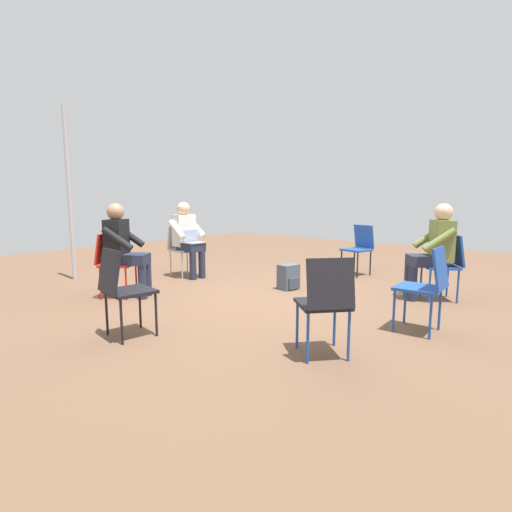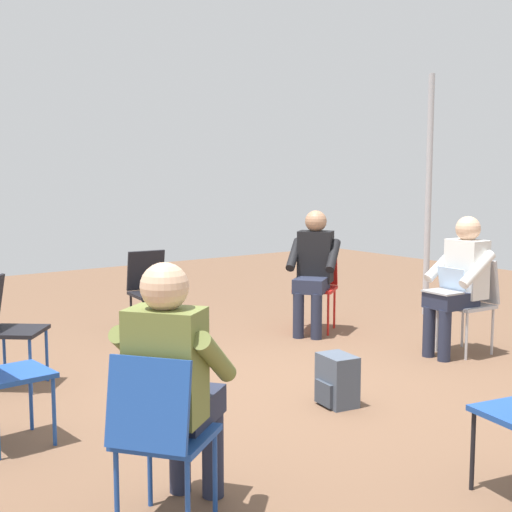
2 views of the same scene
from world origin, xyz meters
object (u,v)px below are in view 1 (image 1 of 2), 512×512
at_px(chair_east, 122,286).
at_px(person_in_black, 124,245).
at_px(chair_northwest, 446,262).
at_px(person_in_olive, 434,246).
at_px(backpack_near_laptop_user, 288,278).
at_px(chair_north, 427,283).
at_px(chair_southeast, 112,260).
at_px(chair_northeast, 326,299).
at_px(chair_south, 182,246).
at_px(chair_west, 359,246).
at_px(person_with_laptop, 187,235).

bearing_deg(chair_east, person_in_black, 155.63).
xyz_separation_m(chair_northwest, person_in_olive, (0.10, -0.13, 0.20)).
xyz_separation_m(chair_east, backpack_near_laptop_user, (-2.64, -0.06, -0.34)).
xyz_separation_m(chair_north, person_in_olive, (-1.37, -0.39, 0.20)).
xyz_separation_m(chair_southeast, chair_northwest, (-2.75, 3.35, 0.00)).
xyz_separation_m(chair_northeast, person_in_olive, (-2.55, 0.01, 0.20)).
bearing_deg(chair_south, chair_west, 136.25).
xyz_separation_m(chair_east, person_in_black, (-0.84, -1.40, 0.20)).
bearing_deg(backpack_near_laptop_user, chair_south, -79.52).
bearing_deg(person_with_laptop, chair_northeast, 71.69).
distance_m(chair_southeast, chair_east, 1.70).
bearing_deg(chair_northeast, chair_west, 63.29).
height_order(chair_south, chair_east, same).
bearing_deg(chair_southeast, chair_east, 27.40).
relative_size(person_in_black, backpack_near_laptop_user, 3.44).
bearing_deg(chair_west, chair_east, 98.67).
distance_m(chair_northwest, chair_south, 4.04).
bearing_deg(chair_west, chair_north, 140.60).
bearing_deg(chair_east, chair_northwest, 69.10).
distance_m(chair_west, chair_northeast, 3.78).
bearing_deg(chair_north, chair_northwest, 5.89).
xyz_separation_m(chair_north, person_in_black, (1.18, -3.47, 0.20)).
xyz_separation_m(chair_northwest, chair_south, (1.22, -3.85, 0.00)).
relative_size(chair_northwest, chair_northeast, 1.00).
distance_m(chair_northwest, person_in_black, 4.17).
distance_m(chair_west, chair_northwest, 1.83).
bearing_deg(chair_east, person_in_olive, 70.20).
bearing_deg(person_in_olive, chair_south, 70.15).
bearing_deg(chair_east, chair_north, 50.95).
xyz_separation_m(chair_south, person_in_olive, (-1.12, 3.72, 0.20)).
bearing_deg(chair_south, chair_northwest, 111.15).
height_order(chair_west, chair_northeast, same).
bearing_deg(chair_north, chair_southeast, 105.74).
distance_m(person_with_laptop, backpack_near_laptop_user, 1.92).
bearing_deg(chair_west, person_with_laptop, 56.15).
bearing_deg(backpack_near_laptop_user, chair_northeast, 43.86).
bearing_deg(chair_north, chair_east, 130.48).
distance_m(chair_southeast, chair_west, 3.96).
bearing_deg(chair_northeast, chair_east, 156.69).
bearing_deg(person_in_black, person_in_olive, 92.79).
xyz_separation_m(chair_northeast, chair_east, (0.84, -1.67, 0.00)).
height_order(chair_northwest, person_with_laptop, person_with_laptop).
height_order(chair_east, person_in_black, person_in_black).
height_order(chair_northeast, person_with_laptop, person_with_laptop).
bearing_deg(person_in_olive, chair_west, 21.91).
relative_size(chair_southeast, chair_northeast, 1.00).
bearing_deg(chair_west, chair_northwest, 164.43).
bearing_deg(person_in_black, backpack_near_laptop_user, 106.46).
distance_m(chair_west, person_in_olive, 1.77).
relative_size(chair_northeast, person_with_laptop, 0.69).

